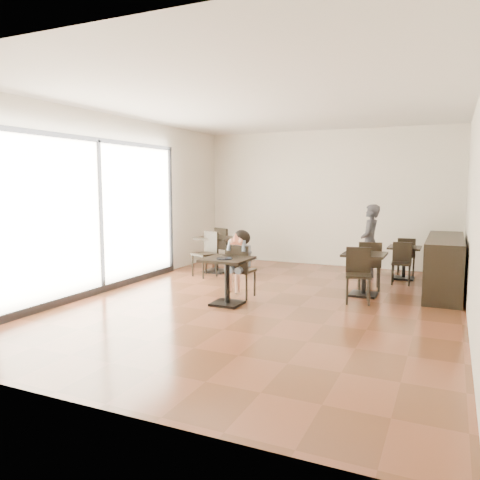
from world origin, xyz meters
The scene contains 23 objects.
floor centered at (0.00, 0.00, 0.00)m, with size 6.00×8.00×0.01m, color brown.
ceiling centered at (0.00, 0.00, 3.20)m, with size 6.00×8.00×0.01m, color silver.
wall_back centered at (0.00, 4.00, 1.60)m, with size 6.00×0.01×3.20m, color beige.
wall_front centered at (0.00, -4.00, 1.60)m, with size 6.00×0.01×3.20m, color beige.
wall_left centered at (-3.00, 0.00, 1.60)m, with size 0.01×8.00×3.20m, color beige.
wall_right centered at (3.00, 0.00, 1.60)m, with size 0.01×8.00×3.20m, color beige.
storefront_window centered at (-2.97, -0.50, 1.40)m, with size 0.04×4.50×2.60m, color white.
child_table centered at (-0.52, -0.36, 0.38)m, with size 0.72×0.72×0.76m, color black, non-canonical shape.
child_chair centered at (-0.52, 0.19, 0.46)m, with size 0.41×0.41×0.92m, color black, non-canonical shape.
child centered at (-0.52, 0.19, 0.58)m, with size 0.41×0.58×1.16m, color gray, non-canonical shape.
plate centered at (-0.52, -0.46, 0.77)m, with size 0.26×0.26×0.02m, color black.
pizza_slice centered at (-0.52, 0.00, 1.00)m, with size 0.27×0.21×0.06m, color tan, non-canonical shape.
adult_patron centered at (1.23, 2.69, 0.77)m, with size 0.56×0.37×1.53m, color #35353A.
cafe_table_mid centered at (1.38, 1.18, 0.37)m, with size 0.71×0.71×0.75m, color black, non-canonical shape.
cafe_table_left centered at (-1.97, 2.08, 0.39)m, with size 0.74×0.74×0.78m, color black, non-canonical shape.
cafe_table_back centered at (1.88, 2.99, 0.33)m, with size 0.63×0.63×0.67m, color black, non-canonical shape.
chair_mid_a centered at (1.38, 1.73, 0.45)m, with size 0.40×0.40×0.90m, color black, non-canonical shape.
chair_mid_b centered at (1.38, 0.63, 0.45)m, with size 0.40×0.40×0.90m, color black, non-canonical shape.
chair_left_a centered at (-1.97, 2.63, 0.47)m, with size 0.42×0.42×0.94m, color black, non-canonical shape.
chair_left_b centered at (-1.97, 1.53, 0.47)m, with size 0.42×0.42×0.94m, color black, non-canonical shape.
chair_back_a centered at (1.88, 3.50, 0.40)m, with size 0.36×0.36×0.80m, color black, non-canonical shape.
chair_back_b centered at (1.88, 2.44, 0.40)m, with size 0.36×0.36×0.80m, color black, non-canonical shape.
service_counter centered at (2.65, 2.00, 0.50)m, with size 0.60×2.40×1.00m, color black.
Camera 1 is at (2.72, -7.01, 1.95)m, focal length 35.00 mm.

